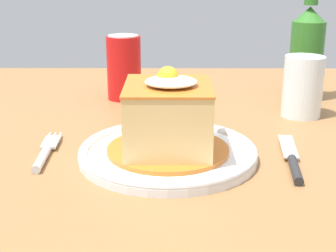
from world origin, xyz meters
TOP-DOWN VIEW (x-y plane):
  - dining_table at (0.00, 0.00)m, footprint 1.20×0.95m
  - main_plate at (0.02, -0.13)m, footprint 0.24×0.24m
  - sandwich_meal at (0.02, -0.13)m, footprint 0.17×0.17m
  - fork at (-0.15, -0.13)m, footprint 0.02×0.14m
  - knife at (0.18, -0.16)m, footprint 0.04×0.17m
  - soda_can at (-0.07, 0.18)m, footprint 0.07×0.07m
  - beer_bottle_green at (0.28, 0.18)m, footprint 0.06×0.06m
  - drinking_glass at (0.25, 0.07)m, footprint 0.07×0.07m

SIDE VIEW (x-z plane):
  - dining_table at x=0.00m, z-range 0.26..0.98m
  - fork at x=-0.15m, z-range 0.72..0.74m
  - knife at x=0.18m, z-range 0.72..0.74m
  - main_plate at x=0.02m, z-range 0.72..0.74m
  - drinking_glass at x=0.25m, z-range 0.72..0.82m
  - sandwich_meal at x=0.02m, z-range 0.72..0.84m
  - soda_can at x=-0.07m, z-range 0.72..0.85m
  - beer_bottle_green at x=0.28m, z-range 0.69..0.96m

